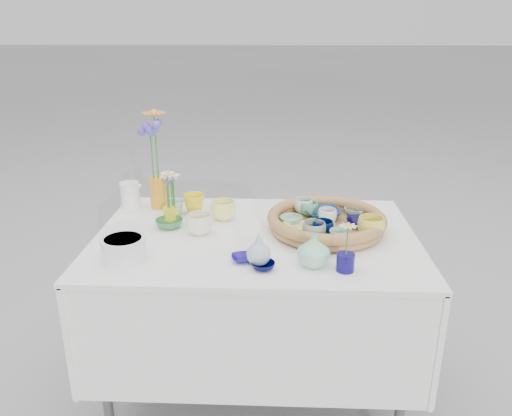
{
  "coord_description": "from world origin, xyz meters",
  "views": [
    {
      "loc": [
        0.07,
        -1.81,
        1.54
      ],
      "look_at": [
        0.0,
        0.02,
        0.87
      ],
      "focal_mm": 35.0,
      "sensor_mm": 36.0,
      "label": 1
    }
  ],
  "objects_px": {
    "bud_vase_seafoam": "(314,250)",
    "tall_vase_yellow": "(159,192)",
    "display_table": "(256,391)",
    "wicker_tray": "(326,222)"
  },
  "relations": [
    {
      "from": "wicker_tray",
      "to": "bud_vase_seafoam",
      "type": "bearing_deg",
      "value": -103.11
    },
    {
      "from": "wicker_tray",
      "to": "bud_vase_seafoam",
      "type": "xyz_separation_m",
      "value": [
        -0.07,
        -0.31,
        0.02
      ]
    },
    {
      "from": "display_table",
      "to": "bud_vase_seafoam",
      "type": "bearing_deg",
      "value": -51.15
    },
    {
      "from": "wicker_tray",
      "to": "bud_vase_seafoam",
      "type": "relative_size",
      "value": 4.0
    },
    {
      "from": "display_table",
      "to": "bud_vase_seafoam",
      "type": "relative_size",
      "value": 10.63
    },
    {
      "from": "bud_vase_seafoam",
      "to": "tall_vase_yellow",
      "type": "bearing_deg",
      "value": 139.91
    },
    {
      "from": "display_table",
      "to": "wicker_tray",
      "type": "bearing_deg",
      "value": 10.12
    },
    {
      "from": "bud_vase_seafoam",
      "to": "wicker_tray",
      "type": "bearing_deg",
      "value": 76.89
    },
    {
      "from": "display_table",
      "to": "bud_vase_seafoam",
      "type": "height_order",
      "value": "bud_vase_seafoam"
    },
    {
      "from": "display_table",
      "to": "bud_vase_seafoam",
      "type": "xyz_separation_m",
      "value": [
        0.21,
        -0.26,
        0.82
      ]
    }
  ]
}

